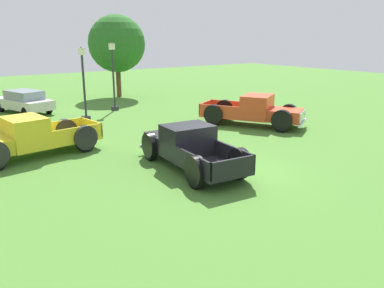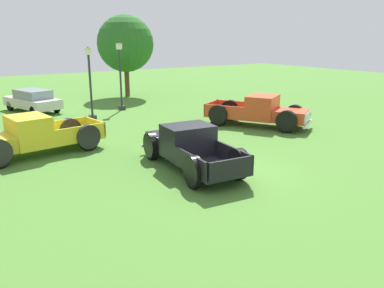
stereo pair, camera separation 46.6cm
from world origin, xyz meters
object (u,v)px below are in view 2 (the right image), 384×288
object	(u,v)px
pickup_truck_foreground	(187,147)
pickup_truck_behind_right	(263,112)
pickup_truck_behind_left	(28,137)
sedan_distant_b	(33,100)
lamp_post_near	(120,75)
lamp_post_far	(90,82)
oak_tree_east	(125,44)

from	to	relation	value
pickup_truck_foreground	pickup_truck_behind_right	size ratio (longest dim) A/B	0.93
pickup_truck_behind_left	pickup_truck_behind_right	size ratio (longest dim) A/B	0.97
pickup_truck_behind_right	pickup_truck_behind_left	bearing A→B (deg)	173.40
sedan_distant_b	pickup_truck_foreground	bearing A→B (deg)	-81.13
pickup_truck_foreground	lamp_post_near	distance (m)	11.95
pickup_truck_behind_left	lamp_post_far	distance (m)	7.00
lamp_post_far	pickup_truck_behind_right	bearing A→B (deg)	-44.51
pickup_truck_behind_right	lamp_post_near	world-z (taller)	lamp_post_near
pickup_truck_behind_left	pickup_truck_behind_right	xyz separation A→B (m)	(11.08, -1.28, 0.02)
sedan_distant_b	oak_tree_east	xyz separation A→B (m)	(7.49, 2.63, 3.23)
pickup_truck_foreground	lamp_post_far	xyz separation A→B (m)	(0.02, 9.68, 1.35)
lamp_post_far	oak_tree_east	xyz separation A→B (m)	(5.29, 6.91, 1.86)
oak_tree_east	pickup_truck_behind_left	bearing A→B (deg)	-128.62
pickup_truck_foreground	lamp_post_near	size ratio (longest dim) A/B	1.23
pickup_truck_behind_left	lamp_post_far	size ratio (longest dim) A/B	1.34
pickup_truck_foreground	oak_tree_east	world-z (taller)	oak_tree_east
pickup_truck_behind_left	pickup_truck_behind_right	world-z (taller)	pickup_truck_behind_right
pickup_truck_behind_left	oak_tree_east	distance (m)	15.89
pickup_truck_behind_right	lamp_post_far	xyz separation A→B (m)	(-6.65, 6.54, 1.31)
pickup_truck_foreground	pickup_truck_behind_left	size ratio (longest dim) A/B	0.96
pickup_truck_behind_left	lamp_post_far	xyz separation A→B (m)	(4.42, 5.26, 1.33)
pickup_truck_foreground	pickup_truck_behind_right	world-z (taller)	pickup_truck_behind_right
lamp_post_near	oak_tree_east	world-z (taller)	oak_tree_east
pickup_truck_foreground	lamp_post_far	size ratio (longest dim) A/B	1.29
pickup_truck_behind_right	oak_tree_east	distance (m)	13.88
pickup_truck_behind_left	oak_tree_east	size ratio (longest dim) A/B	0.88
lamp_post_near	lamp_post_far	xyz separation A→B (m)	(-2.59, -1.89, -0.09)
pickup_truck_behind_left	lamp_post_near	xyz separation A→B (m)	(7.02, 7.15, 1.42)
oak_tree_east	lamp_post_far	bearing A→B (deg)	-127.47
lamp_post_near	oak_tree_east	distance (m)	5.97
pickup_truck_behind_left	lamp_post_near	world-z (taller)	lamp_post_near
pickup_truck_foreground	sedan_distant_b	bearing A→B (deg)	98.87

